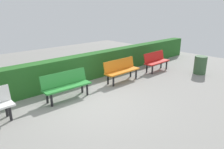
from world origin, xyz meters
name	(u,v)px	position (x,y,z in m)	size (l,w,h in m)	color
ground_plane	(85,103)	(0.00, 0.00, 0.00)	(18.79, 18.79, 0.00)	gray
bench_red	(156,60)	(-4.48, -0.59, 0.48)	(1.44, 0.48, 0.86)	red
bench_orange	(121,69)	(-2.28, -0.68, 0.48)	(1.60, 0.47, 0.86)	orange
bench_green	(66,84)	(0.19, -0.70, 0.48)	(1.58, 0.52, 0.86)	#2D8C38
hedge_row	(79,69)	(-1.05, -1.81, 0.51)	(14.79, 0.51, 1.03)	#266023
trash_bin	(200,65)	(-5.48, 1.04, 0.39)	(0.52, 0.52, 0.79)	#385938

